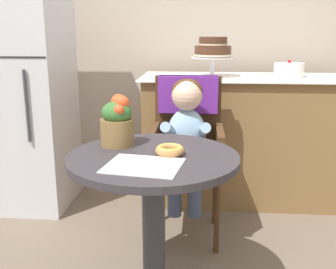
# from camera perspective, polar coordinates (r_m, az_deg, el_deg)

# --- Properties ---
(back_wall) EXTENTS (4.80, 0.10, 2.70)m
(back_wall) POSITION_cam_1_polar(r_m,az_deg,el_deg) (3.47, 1.52, 16.52)
(back_wall) COLOR #B2A393
(back_wall) RESTS_ON ground
(cafe_table) EXTENTS (0.72, 0.72, 0.72)m
(cafe_table) POSITION_cam_1_polar(r_m,az_deg,el_deg) (1.78, -2.02, -9.36)
(cafe_table) COLOR #332D33
(cafe_table) RESTS_ON ground
(wicker_chair) EXTENTS (0.42, 0.45, 0.95)m
(wicker_chair) POSITION_cam_1_polar(r_m,az_deg,el_deg) (2.45, 2.69, 0.60)
(wicker_chair) COLOR #472D19
(wicker_chair) RESTS_ON ground
(seated_child) EXTENTS (0.27, 0.32, 0.73)m
(seated_child) POSITION_cam_1_polar(r_m,az_deg,el_deg) (2.29, 2.56, 0.59)
(seated_child) COLOR #8CADCC
(seated_child) RESTS_ON ground
(paper_napkin) EXTENTS (0.32, 0.28, 0.00)m
(paper_napkin) POSITION_cam_1_polar(r_m,az_deg,el_deg) (1.57, -3.43, -4.33)
(paper_napkin) COLOR white
(paper_napkin) RESTS_ON cafe_table
(donut_front) EXTENTS (0.12, 0.12, 0.04)m
(donut_front) POSITION_cam_1_polar(r_m,az_deg,el_deg) (1.70, 0.26, -2.13)
(donut_front) COLOR #AD7542
(donut_front) RESTS_ON cafe_table
(flower_vase) EXTENTS (0.15, 0.15, 0.23)m
(flower_vase) POSITION_cam_1_polar(r_m,az_deg,el_deg) (1.83, -7.07, 1.87)
(flower_vase) COLOR brown
(flower_vase) RESTS_ON cafe_table
(display_counter) EXTENTS (1.56, 0.62, 0.90)m
(display_counter) POSITION_cam_1_polar(r_m,az_deg,el_deg) (3.04, 11.23, -0.53)
(display_counter) COLOR olive
(display_counter) RESTS_ON ground
(tiered_cake_stand) EXTENTS (0.30, 0.30, 0.27)m
(tiered_cake_stand) POSITION_cam_1_polar(r_m,az_deg,el_deg) (2.92, 6.25, 11.57)
(tiered_cake_stand) COLOR silver
(tiered_cake_stand) RESTS_ON display_counter
(round_layer_cake) EXTENTS (0.20, 0.20, 0.12)m
(round_layer_cake) POSITION_cam_1_polar(r_m,az_deg,el_deg) (3.01, 16.45, 8.59)
(round_layer_cake) COLOR white
(round_layer_cake) RESTS_ON display_counter
(refrigerator) EXTENTS (0.64, 0.63, 1.70)m
(refrigerator) POSITION_cam_1_polar(r_m,az_deg,el_deg) (3.01, -19.90, 6.43)
(refrigerator) COLOR silver
(refrigerator) RESTS_ON ground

